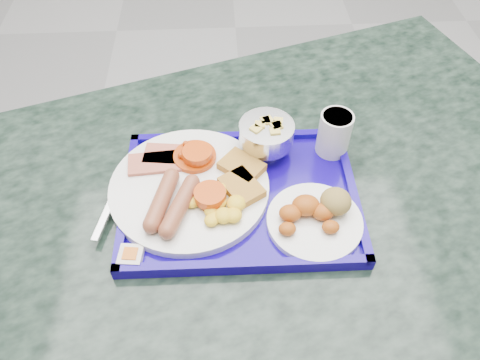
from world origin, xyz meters
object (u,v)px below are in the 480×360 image
object	(u,v)px
table	(258,265)
juice_cup	(334,132)
fruit_bowl	(267,134)
tray	(240,197)
bread_plate	(317,215)
main_plate	(193,186)

from	to	relation	value
table	juice_cup	bearing A→B (deg)	39.50
fruit_bowl	juice_cup	size ratio (longest dim) A/B	1.19
tray	bread_plate	xyz separation A→B (m)	(0.12, -0.06, 0.02)
table	juice_cup	xyz separation A→B (m)	(0.14, 0.12, 0.26)
juice_cup	bread_plate	bearing A→B (deg)	-108.71
bread_plate	juice_cup	size ratio (longest dim) A/B	1.88
main_plate	fruit_bowl	bearing A→B (deg)	34.15
main_plate	tray	bearing A→B (deg)	-8.36
fruit_bowl	juice_cup	distance (m)	0.12
table	bread_plate	world-z (taller)	bread_plate
main_plate	fruit_bowl	distance (m)	0.17
tray	juice_cup	distance (m)	0.21
bread_plate	fruit_bowl	bearing A→B (deg)	112.75
table	main_plate	distance (m)	0.26
table	bread_plate	bearing A→B (deg)	-28.74
table	juice_cup	world-z (taller)	juice_cup
main_plate	juice_cup	distance (m)	0.28
juice_cup	tray	bearing A→B (deg)	-150.38
main_plate	bread_plate	size ratio (longest dim) A/B	1.76
bread_plate	fruit_bowl	xyz separation A→B (m)	(-0.07, 0.17, 0.03)
bread_plate	juice_cup	bearing A→B (deg)	71.29
fruit_bowl	juice_cup	bearing A→B (deg)	-0.80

